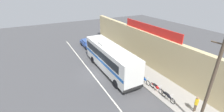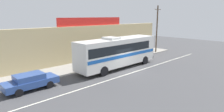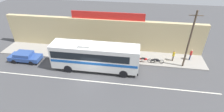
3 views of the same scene
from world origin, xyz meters
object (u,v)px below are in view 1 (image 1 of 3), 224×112
at_px(parked_car, 88,43).
at_px(motorcycle_purple, 156,87).
at_px(pedestrian_far_left, 196,103).
at_px(intercity_bus, 110,57).
at_px(motorcycle_black, 144,79).
at_px(utility_pole, 211,85).
at_px(motorcycle_green, 168,96).

relative_size(parked_car, motorcycle_purple, 2.27).
relative_size(parked_car, pedestrian_far_left, 2.77).
relative_size(intercity_bus, parked_car, 2.52).
height_order(intercity_bus, motorcycle_black, intercity_bus).
height_order(utility_pole, pedestrian_far_left, utility_pole).
bearing_deg(motorcycle_black, motorcycle_purple, 4.76).
bearing_deg(parked_car, motorcycle_purple, 6.73).
xyz_separation_m(intercity_bus, pedestrian_far_left, (10.38, 3.33, -1.01)).
bearing_deg(motorcycle_purple, parked_car, -173.27).
bearing_deg(utility_pole, pedestrian_far_left, 135.13).
height_order(motorcycle_purple, motorcycle_black, same).
bearing_deg(parked_car, intercity_bus, -2.26).
bearing_deg(motorcycle_black, intercity_bus, -154.44).
height_order(utility_pole, motorcycle_purple, utility_pole).
relative_size(motorcycle_green, motorcycle_purple, 0.94).
distance_m(intercity_bus, parked_car, 10.20).
bearing_deg(utility_pole, motorcycle_black, 179.88).
height_order(intercity_bus, utility_pole, utility_pole).
bearing_deg(intercity_bus, utility_pole, 10.74).
distance_m(intercity_bus, motorcycle_black, 5.32).
bearing_deg(motorcycle_green, intercity_bus, -164.03).
distance_m(motorcycle_purple, pedestrian_far_left, 4.06).
distance_m(parked_car, motorcycle_purple, 16.69).
height_order(parked_car, motorcycle_green, parked_car).
bearing_deg(motorcycle_green, motorcycle_purple, 178.91).
height_order(intercity_bus, motorcycle_green, intercity_bus).
bearing_deg(motorcycle_black, motorcycle_green, 2.01).
distance_m(motorcycle_black, pedestrian_far_left, 5.91).
height_order(parked_car, motorcycle_purple, parked_car).
distance_m(parked_car, motorcycle_black, 14.82).
distance_m(utility_pole, pedestrian_far_left, 3.43).
xyz_separation_m(parked_car, utility_pole, (21.64, 1.79, 3.33)).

